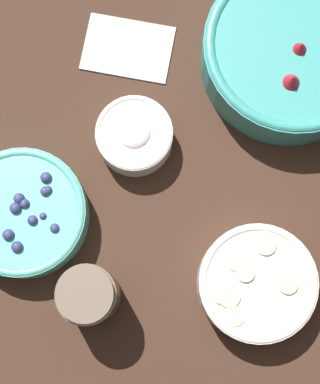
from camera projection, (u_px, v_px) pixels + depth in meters
ground_plane at (95, 139)px, 0.93m from camera, size 4.00×4.00×0.00m
bowl_strawberries at (292, 51)px, 0.91m from camera, size 0.25×0.25×0.09m
bowl_blueberries at (23, 213)px, 0.88m from camera, size 0.18×0.18×0.06m
bowl_bananas at (256, 284)px, 0.86m from camera, size 0.16×0.16×0.06m
bowl_cream at (134, 136)px, 0.90m from camera, size 0.11×0.11×0.05m
jar_chocolate at (90, 295)px, 0.84m from camera, size 0.08×0.08×0.11m
napkin at (128, 48)px, 0.95m from camera, size 0.13×0.10×0.01m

